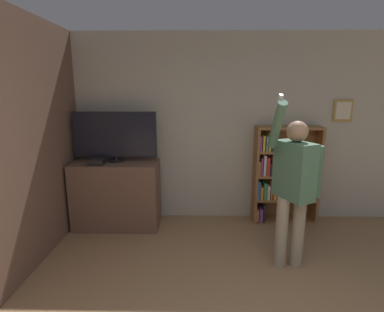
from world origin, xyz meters
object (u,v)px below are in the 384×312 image
person (294,182)px  game_console (97,161)px  bookshelf (279,175)px  television (115,136)px

person → game_console: bearing=-135.9°
bookshelf → person: bearing=-98.7°
television → bookshelf: 2.39m
television → game_console: 0.42m
television → person: size_ratio=0.61×
bookshelf → television: bearing=-176.2°
game_console → bookshelf: bookshelf is taller
television → bookshelf: television is taller
bookshelf → person: (-0.18, -1.18, 0.26)m
game_console → bookshelf: 2.57m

